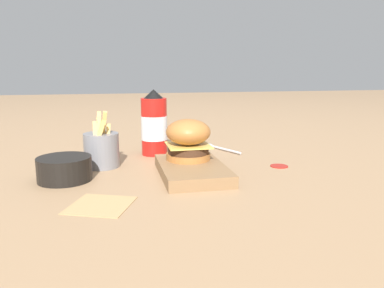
# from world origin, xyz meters

# --- Properties ---
(ground_plane) EXTENTS (6.00, 6.00, 0.00)m
(ground_plane) POSITION_xyz_m (0.00, 0.00, 0.00)
(ground_plane) COLOR #9E7A56
(serving_board) EXTENTS (0.25, 0.15, 0.03)m
(serving_board) POSITION_xyz_m (-0.03, 0.02, 0.01)
(serving_board) COLOR olive
(serving_board) RESTS_ON ground_plane
(burger) EXTENTS (0.11, 0.11, 0.10)m
(burger) POSITION_xyz_m (0.02, 0.02, 0.08)
(burger) COLOR #AD6B33
(burger) RESTS_ON serving_board
(ketchup_bottle) EXTENTS (0.08, 0.08, 0.19)m
(ketchup_bottle) POSITION_xyz_m (0.21, 0.09, 0.09)
(ketchup_bottle) COLOR red
(ketchup_bottle) RESTS_ON ground_plane
(fries_basket) EXTENTS (0.09, 0.09, 0.15)m
(fries_basket) POSITION_xyz_m (0.09, 0.24, 0.05)
(fries_basket) COLOR slate
(fries_basket) RESTS_ON ground_plane
(side_bowl) EXTENTS (0.12, 0.12, 0.06)m
(side_bowl) POSITION_xyz_m (-0.01, 0.32, 0.03)
(side_bowl) COLOR black
(side_bowl) RESTS_ON ground_plane
(spoon) EXTENTS (0.16, 0.09, 0.01)m
(spoon) POSITION_xyz_m (0.26, -0.11, 0.01)
(spoon) COLOR silver
(spoon) RESTS_ON ground_plane
(ketchup_puddle) EXTENTS (0.05, 0.05, 0.00)m
(ketchup_puddle) POSITION_xyz_m (-0.00, -0.22, 0.00)
(ketchup_puddle) COLOR #B21E14
(ketchup_puddle) RESTS_ON ground_plane
(parchment_square) EXTENTS (0.14, 0.14, 0.00)m
(parchment_square) POSITION_xyz_m (-0.20, 0.24, 0.00)
(parchment_square) COLOR tan
(parchment_square) RESTS_ON ground_plane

